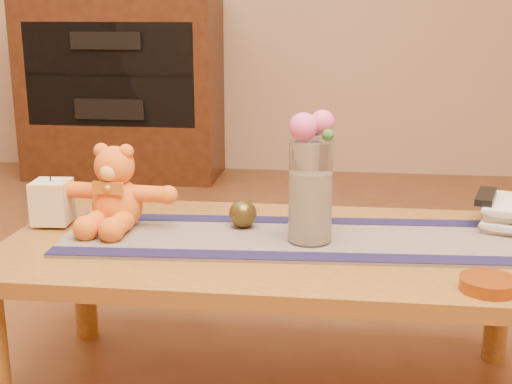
# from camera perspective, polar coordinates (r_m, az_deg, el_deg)

# --- Properties ---
(coffee_table_top) EXTENTS (1.40, 0.70, 0.04)m
(coffee_table_top) POSITION_cam_1_polar(r_m,az_deg,el_deg) (1.78, 1.61, -4.74)
(coffee_table_top) COLOR brown
(coffee_table_top) RESTS_ON floor
(table_leg_bl) EXTENTS (0.07, 0.07, 0.41)m
(table_leg_bl) POSITION_cam_1_polar(r_m,az_deg,el_deg) (2.27, -14.14, -6.83)
(table_leg_bl) COLOR brown
(table_leg_bl) RESTS_ON floor
(table_leg_br) EXTENTS (0.07, 0.07, 0.41)m
(table_leg_br) POSITION_cam_1_polar(r_m,az_deg,el_deg) (2.17, 19.57, -8.21)
(table_leg_br) COLOR brown
(table_leg_br) RESTS_ON floor
(persian_runner) EXTENTS (1.22, 0.42, 0.01)m
(persian_runner) POSITION_cam_1_polar(r_m,az_deg,el_deg) (1.78, 3.24, -3.89)
(persian_runner) COLOR #1D1740
(persian_runner) RESTS_ON coffee_table_top
(runner_border_near) EXTENTS (1.20, 0.13, 0.00)m
(runner_border_near) POSITION_cam_1_polar(r_m,az_deg,el_deg) (1.64, 3.19, -5.36)
(runner_border_near) COLOR #161339
(runner_border_near) RESTS_ON persian_runner
(runner_border_far) EXTENTS (1.20, 0.13, 0.00)m
(runner_border_far) POSITION_cam_1_polar(r_m,az_deg,el_deg) (1.92, 3.29, -2.36)
(runner_border_far) COLOR #161339
(runner_border_far) RESTS_ON persian_runner
(teddy_bear) EXTENTS (0.34, 0.29, 0.21)m
(teddy_bear) POSITION_cam_1_polar(r_m,az_deg,el_deg) (1.88, -11.56, 0.37)
(teddy_bear) COLOR orange
(teddy_bear) RESTS_ON persian_runner
(pillar_candle) EXTENTS (0.10, 0.10, 0.12)m
(pillar_candle) POSITION_cam_1_polar(r_m,az_deg,el_deg) (1.96, -16.62, -0.78)
(pillar_candle) COLOR beige
(pillar_candle) RESTS_ON persian_runner
(candle_wick) EXTENTS (0.00, 0.00, 0.01)m
(candle_wick) POSITION_cam_1_polar(r_m,az_deg,el_deg) (1.95, -16.76, 1.06)
(candle_wick) COLOR black
(candle_wick) RESTS_ON pillar_candle
(glass_vase) EXTENTS (0.11, 0.11, 0.26)m
(glass_vase) POSITION_cam_1_polar(r_m,az_deg,el_deg) (1.71, 4.56, 0.03)
(glass_vase) COLOR silver
(glass_vase) RESTS_ON persian_runner
(potpourri_fill) EXTENTS (0.09, 0.09, 0.18)m
(potpourri_fill) POSITION_cam_1_polar(r_m,az_deg,el_deg) (1.72, 4.53, -1.23)
(potpourri_fill) COLOR beige
(potpourri_fill) RESTS_ON glass_vase
(rose_left) EXTENTS (0.07, 0.07, 0.07)m
(rose_left) POSITION_cam_1_polar(r_m,az_deg,el_deg) (1.67, 3.97, 5.44)
(rose_left) COLOR #E65194
(rose_left) RESTS_ON glass_vase
(rose_right) EXTENTS (0.06, 0.06, 0.06)m
(rose_right) POSITION_cam_1_polar(r_m,az_deg,el_deg) (1.68, 5.55, 5.82)
(rose_right) COLOR #E65194
(rose_right) RESTS_ON glass_vase
(blue_flower_back) EXTENTS (0.04, 0.04, 0.04)m
(blue_flower_back) POSITION_cam_1_polar(r_m,az_deg,el_deg) (1.71, 5.06, 5.43)
(blue_flower_back) COLOR #5652B3
(blue_flower_back) RESTS_ON glass_vase
(blue_flower_side) EXTENTS (0.04, 0.04, 0.04)m
(blue_flower_side) POSITION_cam_1_polar(r_m,az_deg,el_deg) (1.70, 3.68, 5.12)
(blue_flower_side) COLOR #5652B3
(blue_flower_side) RESTS_ON glass_vase
(leaf_sprig) EXTENTS (0.03, 0.03, 0.03)m
(leaf_sprig) POSITION_cam_1_polar(r_m,az_deg,el_deg) (1.66, 6.01, 4.75)
(leaf_sprig) COLOR #33662D
(leaf_sprig) RESTS_ON glass_vase
(bronze_ball) EXTENTS (0.09, 0.09, 0.08)m
(bronze_ball) POSITION_cam_1_polar(r_m,az_deg,el_deg) (1.84, -1.10, -1.83)
(bronze_ball) COLOR #443816
(bronze_ball) RESTS_ON persian_runner
(book_bottom) EXTENTS (0.21, 0.25, 0.02)m
(book_bottom) POSITION_cam_1_polar(r_m,az_deg,el_deg) (2.00, 18.45, -2.34)
(book_bottom) COLOR beige
(book_bottom) RESTS_ON coffee_table_top
(book_lower) EXTENTS (0.23, 0.27, 0.02)m
(book_lower) POSITION_cam_1_polar(r_m,az_deg,el_deg) (1.99, 18.63, -1.86)
(book_lower) COLOR beige
(book_lower) RESTS_ON book_bottom
(book_upper) EXTENTS (0.20, 0.25, 0.02)m
(book_upper) POSITION_cam_1_polar(r_m,az_deg,el_deg) (1.99, 18.38, -1.25)
(book_upper) COLOR beige
(book_upper) RESTS_ON book_lower
(book_top) EXTENTS (0.23, 0.27, 0.02)m
(book_top) POSITION_cam_1_polar(r_m,az_deg,el_deg) (1.98, 18.70, -0.79)
(book_top) COLOR beige
(book_top) RESTS_ON book_upper
(tv_remote) EXTENTS (0.09, 0.17, 0.02)m
(tv_remote) POSITION_cam_1_polar(r_m,az_deg,el_deg) (1.97, 18.60, -0.35)
(tv_remote) COLOR black
(tv_remote) RESTS_ON book_top
(amber_dish) EXTENTS (0.15, 0.15, 0.03)m
(amber_dish) POSITION_cam_1_polar(r_m,az_deg,el_deg) (1.54, 18.79, -7.29)
(amber_dish) COLOR #BF5914
(amber_dish) RESTS_ON coffee_table_top
(media_cabinet) EXTENTS (1.20, 0.50, 1.10)m
(media_cabinet) POSITION_cam_1_polar(r_m,az_deg,el_deg) (4.39, -11.07, 8.39)
(media_cabinet) COLOR black
(media_cabinet) RESTS_ON floor
(cabinet_cavity) EXTENTS (1.02, 0.03, 0.61)m
(cabinet_cavity) POSITION_cam_1_polar(r_m,az_deg,el_deg) (4.15, -12.15, 9.51)
(cabinet_cavity) COLOR black
(cabinet_cavity) RESTS_ON media_cabinet
(cabinet_shelf) EXTENTS (1.02, 0.20, 0.02)m
(cabinet_shelf) POSITION_cam_1_polar(r_m,az_deg,el_deg) (4.24, -11.77, 9.63)
(cabinet_shelf) COLOR black
(cabinet_shelf) RESTS_ON media_cabinet
(stereo_upper) EXTENTS (0.42, 0.28, 0.10)m
(stereo_upper) POSITION_cam_1_polar(r_m,az_deg,el_deg) (4.24, -11.83, 12.32)
(stereo_upper) COLOR black
(stereo_upper) RESTS_ON media_cabinet
(stereo_lower) EXTENTS (0.42, 0.28, 0.12)m
(stereo_lower) POSITION_cam_1_polar(r_m,az_deg,el_deg) (4.28, -11.55, 7.01)
(stereo_lower) COLOR black
(stereo_lower) RESTS_ON media_cabinet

